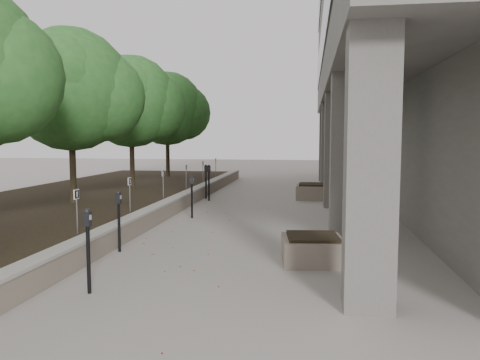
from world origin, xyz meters
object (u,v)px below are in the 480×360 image
Objects in this scene: parking_meter_1 at (88,251)px; parking_meter_3 at (192,197)px; crabapple_tree_5 at (167,124)px; parking_meter_5 at (206,182)px; parking_meter_4 at (209,183)px; planter_front at (313,249)px; parking_meter_2 at (119,221)px; planter_back at (313,191)px; crabapple_tree_3 at (71,116)px; crabapple_tree_4 at (131,121)px.

parking_meter_1 is 1.03× the size of parking_meter_3.
parking_meter_5 is at bearing -59.19° from crabapple_tree_5.
planter_front is at bearing -53.42° from parking_meter_4.
parking_meter_3 is 5.87m from planter_front.
parking_meter_3 is (-0.11, 7.00, -0.02)m from parking_meter_1.
parking_meter_1 is 0.97× the size of parking_meter_4.
crabapple_tree_5 is at bearing 113.45° from parking_meter_2.
crabapple_tree_5 is 10.98m from parking_meter_3.
crabapple_tree_5 is 4.10× the size of planter_back.
parking_meter_1 is 2.73m from parking_meter_2.
planter_back is at bearing 33.90° from crabapple_tree_3.
crabapple_tree_5 is (0.00, 5.00, 0.00)m from crabapple_tree_4.
crabapple_tree_5 is at bearing 117.97° from parking_meter_5.
parking_meter_5 is at bearing 123.31° from parking_meter_4.
parking_meter_5 reaches higher than planter_back.
parking_meter_2 reaches higher than planter_back.
parking_meter_4 is 4.16m from planter_back.
parking_meter_1 is 4.26m from planter_front.
crabapple_tree_3 is 5.99m from parking_meter_2.
crabapple_tree_4 is 12.86m from parking_meter_1.
parking_meter_4 is at bearing 81.46° from parking_meter_3.
crabapple_tree_4 reaches higher than parking_meter_2.
planter_back is (3.67, 5.03, -0.35)m from parking_meter_3.
parking_meter_4 reaches higher than parking_meter_5.
planter_back is at bearing 76.39° from parking_meter_2.
crabapple_tree_3 is 3.88× the size of parking_meter_4.
parking_meter_4 is 9.36m from planter_front.
crabapple_tree_5 is 4.11× the size of parking_meter_2.
crabapple_tree_5 is at bearing 90.00° from crabapple_tree_4.
parking_meter_3 is 1.13× the size of planter_front.
parking_meter_3 is at bearing 0.06° from crabapple_tree_3.
parking_meter_3 reaches higher than planter_back.
parking_meter_1 is at bearing -76.98° from crabapple_tree_5.
planter_front is (7.43, -9.61, -2.85)m from crabapple_tree_4.
parking_meter_1 is at bearing -76.00° from parking_meter_4.
crabapple_tree_3 and crabapple_tree_5 have the same top height.
parking_meter_5 reaches higher than parking_meter_2.
crabapple_tree_4 reaches higher than parking_meter_4.
crabapple_tree_5 is 4.11× the size of parking_meter_3.
crabapple_tree_4 is 5.00m from crabapple_tree_5.
parking_meter_1 is 0.99× the size of parking_meter_5.
planter_front is at bearing -63.04° from crabapple_tree_5.
crabapple_tree_5 is 6.80m from parking_meter_5.
parking_meter_2 is (3.32, -14.33, -2.46)m from crabapple_tree_5.
parking_meter_3 is (3.82, -10.00, -2.46)m from crabapple_tree_5.
parking_meter_2 is 0.94× the size of parking_meter_4.
parking_meter_4 is (-0.31, 3.88, 0.04)m from parking_meter_3.
crabapple_tree_5 is 4.00× the size of parking_meter_1.
planter_front is at bearing -68.32° from parking_meter_5.
planter_back is at bearing 40.79° from parking_meter_3.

